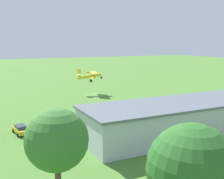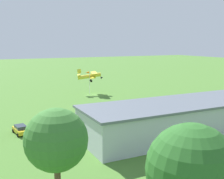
% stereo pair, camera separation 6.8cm
% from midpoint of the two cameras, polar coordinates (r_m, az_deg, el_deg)
% --- Properties ---
extents(ground_plane, '(400.00, 400.00, 0.00)m').
position_cam_midpoint_polar(ground_plane, '(83.33, -3.82, -1.13)').
color(ground_plane, '#47752D').
extents(hangar, '(34.33, 11.65, 5.56)m').
position_cam_midpoint_polar(hangar, '(49.25, 13.57, -5.62)').
color(hangar, '#B7BCC6').
rests_on(hangar, ground_plane).
extents(biplane, '(7.96, 7.44, 3.96)m').
position_cam_midpoint_polar(biplane, '(84.15, -4.49, 2.79)').
color(biplane, yellow).
extents(car_black, '(2.44, 4.28, 1.70)m').
position_cam_midpoint_polar(car_black, '(49.87, -10.65, -7.61)').
color(car_black, black).
rests_on(car_black, ground_plane).
extents(car_yellow, '(2.50, 4.40, 1.51)m').
position_cam_midpoint_polar(car_yellow, '(50.68, -18.19, -7.75)').
color(car_yellow, gold).
rests_on(car_yellow, ground_plane).
extents(person_by_parked_cars, '(0.53, 0.53, 1.75)m').
position_cam_midpoint_polar(person_by_parked_cars, '(66.78, 19.87, -3.62)').
color(person_by_parked_cars, '#B23333').
rests_on(person_by_parked_cars, ground_plane).
extents(person_at_fence_line, '(0.43, 0.43, 1.70)m').
position_cam_midpoint_polar(person_at_fence_line, '(56.16, -8.17, -5.61)').
color(person_at_fence_line, orange).
rests_on(person_at_fence_line, ground_plane).
extents(tree_behind_hangar_right, '(5.46, 5.46, 10.09)m').
position_cam_midpoint_polar(tree_behind_hangar_right, '(24.45, -11.30, -10.15)').
color(tree_behind_hangar_right, brown).
rests_on(tree_behind_hangar_right, ground_plane).
extents(tree_at_field_edge, '(6.90, 6.90, 9.71)m').
position_cam_midpoint_polar(tree_at_field_edge, '(22.24, 15.98, -15.39)').
color(tree_at_field_edge, brown).
rests_on(tree_at_field_edge, ground_plane).
extents(windsock, '(1.48, 1.05, 6.97)m').
position_cam_midpoint_polar(windsock, '(83.17, -5.07, 3.09)').
color(windsock, silver).
rests_on(windsock, ground_plane).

